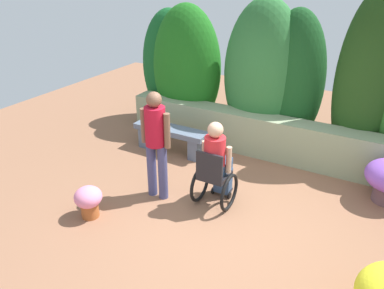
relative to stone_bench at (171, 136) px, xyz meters
The scene contains 7 objects.
ground_plane 2.38m from the stone_bench, 37.20° to the right, with size 13.52×13.52×0.00m, color #8D5F45.
stone_retaining_wall 2.02m from the stone_bench, 21.36° to the left, with size 6.11×0.43×0.76m, color gray.
hedge_backdrop 2.29m from the stone_bench, 38.09° to the left, with size 7.13×1.21×2.98m.
stone_bench is the anchor object (origin of this frame).
person_in_wheelchair 1.89m from the stone_bench, 37.15° to the right, with size 0.53×0.66×1.33m.
person_standing_companion 1.64m from the stone_bench, 65.35° to the right, with size 0.49×0.30×1.68m.
flower_pot_small_foreground 2.29m from the stone_bench, 87.84° to the right, with size 0.39×0.39×0.47m.
Camera 1 is at (1.62, -3.97, 3.27)m, focal length 35.22 mm.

